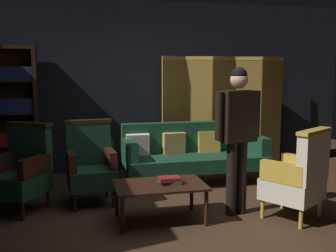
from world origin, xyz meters
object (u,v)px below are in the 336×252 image
armchair_gilt_accent (298,177)px  folding_screen (223,111)px  coffee_table (160,188)px  book_green_cloth (169,182)px  velvet_couch (193,152)px  book_red_leather (169,179)px  armchair_wing_right (22,170)px  armchair_wing_left (90,165)px  standing_figure (238,127)px  potted_plant (100,151)px  bookshelf (8,110)px

armchair_gilt_accent → folding_screen: bearing=87.9°
coffee_table → book_green_cloth: 0.12m
velvet_couch → armchair_gilt_accent: size_ratio=2.04×
book_red_leather → armchair_wing_right: bearing=155.2°
armchair_wing_left → armchair_wing_right: same height
velvet_couch → book_green_cloth: 1.65m
armchair_gilt_accent → standing_figure: (-0.59, 0.33, 0.54)m
book_red_leather → potted_plant: bearing=107.3°
coffee_table → armchair_gilt_accent: (1.50, -0.32, 0.12)m
velvet_couch → standing_figure: standing_figure is taller
bookshelf → armchair_wing_right: size_ratio=1.97×
armchair_gilt_accent → potted_plant: bearing=131.3°
velvet_couch → coffee_table: 1.68m
folding_screen → bookshelf: 3.46m
velvet_couch → potted_plant: size_ratio=2.82×
armchair_wing_left → standing_figure: standing_figure is taller
book_red_leather → standing_figure: bearing=1.7°
armchair_wing_right → potted_plant: size_ratio=1.39×
armchair_wing_right → book_green_cloth: bearing=-24.8°
book_green_cloth → book_red_leather: bearing=0.0°
standing_figure → book_red_leather: bearing=-178.3°
book_red_leather → coffee_table: bearing=170.0°
bookshelf → standing_figure: bearing=-38.3°
coffee_table → armchair_gilt_accent: armchair_gilt_accent is taller
bookshelf → armchair_wing_right: bearing=-76.9°
coffee_table → standing_figure: standing_figure is taller
velvet_couch → coffee_table: bearing=-119.8°
coffee_table → armchair_wing_left: size_ratio=0.96×
armchair_wing_right → book_red_leather: (1.63, -0.75, -0.01)m
bookshelf → velvet_couch: size_ratio=0.97×
folding_screen → potted_plant: (-2.12, -0.21, -0.56)m
bookshelf → standing_figure: bookshelf is taller
standing_figure → folding_screen: bearing=72.6°
standing_figure → armchair_wing_left: bearing=153.4°
armchair_gilt_accent → coffee_table: bearing=168.0°
book_green_cloth → book_red_leather: 0.04m
armchair_gilt_accent → armchair_wing_left: 2.50m
coffee_table → potted_plant: 2.06m
armchair_gilt_accent → standing_figure: standing_figure is taller
velvet_couch → standing_figure: bearing=-87.1°
book_red_leather → book_green_cloth: bearing=180.0°
folding_screen → book_red_leather: 2.72m
armchair_wing_right → book_green_cloth: armchair_wing_right is taller
folding_screen → armchair_wing_left: folding_screen is taller
armchair_wing_right → standing_figure: bearing=-16.6°
folding_screen → coffee_table: size_ratio=2.19×
coffee_table → armchair_wing_left: (-0.72, 0.82, 0.12)m
bookshelf → velvet_couch: (2.70, -0.74, -0.63)m
velvet_couch → potted_plant: 1.46m
velvet_couch → folding_screen: bearing=44.2°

